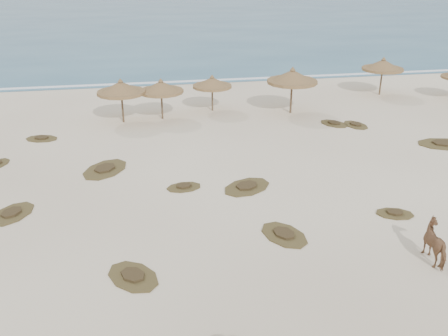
{
  "coord_description": "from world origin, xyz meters",
  "views": [
    {
      "loc": [
        -4.72,
        -16.01,
        10.22
      ],
      "look_at": [
        -0.94,
        5.0,
        0.94
      ],
      "focal_mm": 40.0,
      "sensor_mm": 36.0,
      "label": 1
    }
  ],
  "objects": [
    {
      "name": "scrub_3",
      "position": [
        0.09,
        4.65,
        0.05
      ],
      "size": [
        3.03,
        2.75,
        0.16
      ],
      "rotation": [
        0.0,
        0.0,
        0.56
      ],
      "color": "brown",
      "rests_on": "ground"
    },
    {
      "name": "scrub_11",
      "position": [
        -5.28,
        -1.56,
        0.05
      ],
      "size": [
        2.42,
        2.6,
        0.16
      ],
      "rotation": [
        0.0,
        0.0,
        2.19
      ],
      "color": "brown",
      "rests_on": "ground"
    },
    {
      "name": "palapa_1",
      "position": [
        -5.67,
        15.72,
        2.24
      ],
      "size": [
        4.06,
        4.06,
        2.89
      ],
      "rotation": [
        0.0,
        0.0,
        0.42
      ],
      "color": "brown",
      "rests_on": "ground"
    },
    {
      "name": "horse",
      "position": [
        5.44,
        -2.44,
        0.7
      ],
      "size": [
        0.82,
        1.69,
        1.41
      ],
      "primitive_type": "imported",
      "rotation": [
        0.0,
        0.0,
        3.1
      ],
      "color": "olive",
      "rests_on": "ground"
    },
    {
      "name": "scrub_9",
      "position": [
        0.58,
        0.16,
        0.05
      ],
      "size": [
        2.23,
        2.63,
        0.16
      ],
      "rotation": [
        0.0,
        0.0,
        1.98
      ],
      "color": "brown",
      "rests_on": "ground"
    },
    {
      "name": "scrub_0",
      "position": [
        -10.28,
        3.85,
        0.05
      ],
      "size": [
        2.37,
        2.67,
        0.16
      ],
      "rotation": [
        0.0,
        0.0,
        1.06
      ],
      "color": "brown",
      "rests_on": "ground"
    },
    {
      "name": "scrub_7",
      "position": [
        7.68,
        12.85,
        0.05
      ],
      "size": [
        2.08,
        2.31,
        0.16
      ],
      "rotation": [
        0.0,
        0.0,
        2.12
      ],
      "color": "brown",
      "rests_on": "ground"
    },
    {
      "name": "palapa_5",
      "position": [
        13.9,
        19.11,
        2.27
      ],
      "size": [
        3.95,
        3.95,
        2.92
      ],
      "rotation": [
        0.0,
        0.0,
        -0.32
      ],
      "color": "brown",
      "rests_on": "ground"
    },
    {
      "name": "palapa_3",
      "position": [
        0.44,
        17.22,
        1.97
      ],
      "size": [
        3.4,
        3.4,
        2.54
      ],
      "rotation": [
        0.0,
        0.0,
        0.31
      ],
      "color": "brown",
      "rests_on": "ground"
    },
    {
      "name": "palapa_4",
      "position": [
        5.66,
        15.75,
        2.48
      ],
      "size": [
        4.17,
        4.17,
        3.19
      ],
      "rotation": [
        0.0,
        0.0,
        0.26
      ],
      "color": "brown",
      "rests_on": "ground"
    },
    {
      "name": "ground",
      "position": [
        0.0,
        0.0,
        0.0
      ],
      "size": [
        160.0,
        160.0,
        0.0
      ],
      "primitive_type": "plane",
      "color": "#FAEDCE",
      "rests_on": "ground"
    },
    {
      "name": "scrub_6",
      "position": [
        -10.45,
        13.27,
        0.05
      ],
      "size": [
        2.16,
        1.7,
        0.16
      ],
      "rotation": [
        0.0,
        0.0,
        2.87
      ],
      "color": "brown",
      "rests_on": "ground"
    },
    {
      "name": "scrub_4",
      "position": [
        5.68,
        0.98,
        0.05
      ],
      "size": [
        1.83,
        1.47,
        0.16
      ],
      "rotation": [
        0.0,
        0.0,
        2.83
      ],
      "color": "brown",
      "rests_on": "ground"
    },
    {
      "name": "ocean",
      "position": [
        0.0,
        75.0,
        0.0
      ],
      "size": [
        200.0,
        100.0,
        0.01
      ],
      "primitive_type": "cube",
      "color": "#28577A",
      "rests_on": "ground"
    },
    {
      "name": "scrub_10",
      "position": [
        8.94,
        12.34,
        0.05
      ],
      "size": [
        1.7,
        2.17,
        0.16
      ],
      "rotation": [
        0.0,
        0.0,
        1.84
      ],
      "color": "brown",
      "rests_on": "ground"
    },
    {
      "name": "palapa_2",
      "position": [
        -3.12,
        15.97,
        2.12
      ],
      "size": [
        3.61,
        3.61,
        2.73
      ],
      "rotation": [
        0.0,
        0.0,
        -0.28
      ],
      "color": "brown",
      "rests_on": "ground"
    },
    {
      "name": "scrub_1",
      "position": [
        -6.57,
        7.95,
        0.05
      ],
      "size": [
        3.08,
        3.39,
        0.16
      ],
      "rotation": [
        0.0,
        0.0,
        1.01
      ],
      "color": "brown",
      "rests_on": "ground"
    },
    {
      "name": "scrub_2",
      "position": [
        -2.83,
        5.15,
        0.05
      ],
      "size": [
        1.8,
        1.32,
        0.16
      ],
      "rotation": [
        0.0,
        0.0,
        0.15
      ],
      "color": "brown",
      "rests_on": "ground"
    },
    {
      "name": "scrub_5",
      "position": [
        12.52,
        8.21,
        0.05
      ],
      "size": [
        3.33,
        2.52,
        0.16
      ],
      "rotation": [
        0.0,
        0.0,
        2.93
      ],
      "color": "brown",
      "rests_on": "ground"
    },
    {
      "name": "foam_line",
      "position": [
        0.0,
        26.0,
        0.0
      ],
      "size": [
        70.0,
        0.6,
        0.01
      ],
      "primitive_type": "cube",
      "color": "white",
      "rests_on": "ground"
    }
  ]
}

